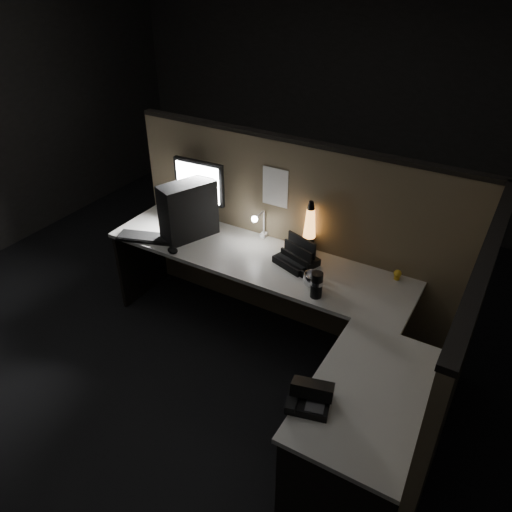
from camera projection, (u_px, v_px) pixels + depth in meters
The scene contains 17 objects.
floor at pixel (231, 390), 3.49m from camera, with size 6.00×6.00×0.00m, color black.
room_shell at pixel (222, 175), 2.61m from camera, with size 6.00×6.00×6.00m.
partition_back at pixel (295, 239), 3.76m from camera, with size 2.66×0.06×1.50m, color brown.
partition_right at pixel (452, 376), 2.59m from camera, with size 0.06×1.66×1.50m, color brown.
desk at pixel (272, 314), 3.28m from camera, with size 2.60×1.60×0.73m.
pc_tower at pixel (188, 210), 3.72m from camera, with size 0.19×0.42×0.44m, color black.
monitor at pixel (199, 187), 3.81m from camera, with size 0.42×0.18×0.54m.
keyboard at pixel (147, 238), 3.79m from camera, with size 0.45×0.15×0.02m, color black.
mouse at pixel (173, 250), 3.62m from camera, with size 0.10×0.07×0.04m, color black.
clip_lamp at pixel (259, 224), 3.70m from camera, with size 0.05×0.19×0.24m.
organizer at pixel (297, 258), 3.49m from camera, with size 0.32×0.30×0.20m.
lava_lamp at pixel (309, 231), 3.55m from camera, with size 0.11×0.11×0.41m.
travel_mug at pixel (317, 285), 3.14m from camera, with size 0.08×0.08×0.18m, color black.
steel_mug at pixel (312, 280), 3.26m from camera, with size 0.12×0.12×0.10m, color #B7B8BF.
figurine at pixel (398, 274), 3.33m from camera, with size 0.05×0.05×0.05m, color gold.
pinned_paper at pixel (275, 187), 3.58m from camera, with size 0.20×0.00×0.29m, color white.
desk_phone at pixel (309, 396), 2.44m from camera, with size 0.24×0.25×0.12m.
Camera 1 is at (1.38, -2.00, 2.67)m, focal length 35.00 mm.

